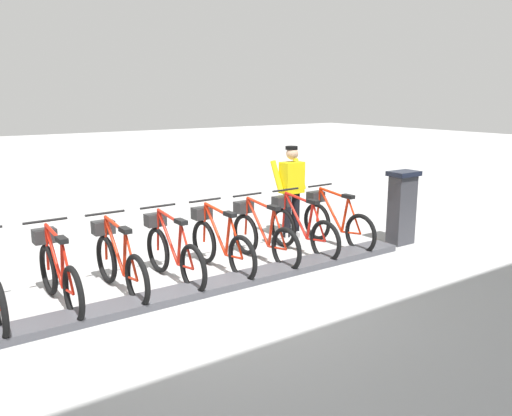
{
  "coord_description": "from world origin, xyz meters",
  "views": [
    {
      "loc": [
        -5.78,
        3.23,
        2.56
      ],
      "look_at": [
        0.5,
        -1.14,
        0.9
      ],
      "focal_mm": 36.84,
      "sensor_mm": 36.0,
      "label": 1
    }
  ],
  "objects_px": {
    "payment_kiosk": "(402,206)",
    "bike_docked_6": "(58,272)",
    "bike_docked_1": "(300,228)",
    "worker_near_rack": "(291,188)",
    "bike_docked_2": "(262,235)",
    "bike_docked_0": "(335,221)",
    "bike_docked_5": "(118,261)",
    "bike_docked_4": "(172,251)",
    "bike_docked_3": "(219,243)"
  },
  "relations": [
    {
      "from": "bike_docked_3",
      "to": "bike_docked_6",
      "type": "height_order",
      "value": "same"
    },
    {
      "from": "payment_kiosk",
      "to": "bike_docked_5",
      "type": "xyz_separation_m",
      "value": [
        0.57,
        4.87,
        -0.24
      ]
    },
    {
      "from": "bike_docked_6",
      "to": "bike_docked_0",
      "type": "bearing_deg",
      "value": -90.0
    },
    {
      "from": "bike_docked_1",
      "to": "worker_near_rack",
      "type": "bearing_deg",
      "value": -30.05
    },
    {
      "from": "bike_docked_5",
      "to": "bike_docked_6",
      "type": "relative_size",
      "value": 1.0
    },
    {
      "from": "bike_docked_0",
      "to": "bike_docked_4",
      "type": "xyz_separation_m",
      "value": [
        0.0,
        3.07,
        0.0
      ]
    },
    {
      "from": "bike_docked_3",
      "to": "bike_docked_0",
      "type": "bearing_deg",
      "value": -90.0
    },
    {
      "from": "bike_docked_4",
      "to": "bike_docked_6",
      "type": "xyz_separation_m",
      "value": [
        0.0,
        1.54,
        0.0
      ]
    },
    {
      "from": "payment_kiosk",
      "to": "bike_docked_4",
      "type": "distance_m",
      "value": 4.15
    },
    {
      "from": "bike_docked_2",
      "to": "bike_docked_6",
      "type": "xyz_separation_m",
      "value": [
        0.0,
        3.07,
        0.0
      ]
    },
    {
      "from": "bike_docked_2",
      "to": "bike_docked_4",
      "type": "xyz_separation_m",
      "value": [
        0.0,
        1.54,
        0.0
      ]
    },
    {
      "from": "bike_docked_2",
      "to": "worker_near_rack",
      "type": "bearing_deg",
      "value": -55.42
    },
    {
      "from": "bike_docked_0",
      "to": "bike_docked_4",
      "type": "distance_m",
      "value": 3.07
    },
    {
      "from": "payment_kiosk",
      "to": "worker_near_rack",
      "type": "height_order",
      "value": "worker_near_rack"
    },
    {
      "from": "payment_kiosk",
      "to": "bike_docked_4",
      "type": "relative_size",
      "value": 0.74
    },
    {
      "from": "bike_docked_2",
      "to": "bike_docked_6",
      "type": "distance_m",
      "value": 3.07
    },
    {
      "from": "bike_docked_4",
      "to": "bike_docked_5",
      "type": "height_order",
      "value": "same"
    },
    {
      "from": "bike_docked_3",
      "to": "bike_docked_4",
      "type": "bearing_deg",
      "value": 90.0
    },
    {
      "from": "bike_docked_1",
      "to": "bike_docked_6",
      "type": "distance_m",
      "value": 3.84
    },
    {
      "from": "bike_docked_0",
      "to": "bike_docked_2",
      "type": "height_order",
      "value": "same"
    },
    {
      "from": "bike_docked_2",
      "to": "bike_docked_6",
      "type": "height_order",
      "value": "same"
    },
    {
      "from": "bike_docked_0",
      "to": "bike_docked_1",
      "type": "relative_size",
      "value": 1.0
    },
    {
      "from": "bike_docked_0",
      "to": "bike_docked_6",
      "type": "height_order",
      "value": "same"
    },
    {
      "from": "bike_docked_0",
      "to": "bike_docked_3",
      "type": "bearing_deg",
      "value": 90.0
    },
    {
      "from": "bike_docked_5",
      "to": "bike_docked_6",
      "type": "xyz_separation_m",
      "value": [
        0.0,
        0.77,
        0.0
      ]
    },
    {
      "from": "bike_docked_0",
      "to": "bike_docked_3",
      "type": "height_order",
      "value": "same"
    },
    {
      "from": "bike_docked_0",
      "to": "bike_docked_2",
      "type": "distance_m",
      "value": 1.54
    },
    {
      "from": "payment_kiosk",
      "to": "bike_docked_6",
      "type": "bearing_deg",
      "value": 84.21
    },
    {
      "from": "payment_kiosk",
      "to": "bike_docked_0",
      "type": "xyz_separation_m",
      "value": [
        0.57,
        1.02,
        -0.24
      ]
    },
    {
      "from": "bike_docked_6",
      "to": "worker_near_rack",
      "type": "bearing_deg",
      "value": -78.55
    },
    {
      "from": "bike_docked_1",
      "to": "bike_docked_2",
      "type": "xyz_separation_m",
      "value": [
        0.0,
        0.77,
        0.0
      ]
    },
    {
      "from": "bike_docked_3",
      "to": "bike_docked_5",
      "type": "relative_size",
      "value": 1.0
    },
    {
      "from": "bike_docked_0",
      "to": "worker_near_rack",
      "type": "height_order",
      "value": "worker_near_rack"
    },
    {
      "from": "bike_docked_1",
      "to": "bike_docked_4",
      "type": "distance_m",
      "value": 2.31
    },
    {
      "from": "bike_docked_1",
      "to": "bike_docked_3",
      "type": "bearing_deg",
      "value": 90.0
    },
    {
      "from": "bike_docked_5",
      "to": "bike_docked_6",
      "type": "height_order",
      "value": "same"
    },
    {
      "from": "bike_docked_0",
      "to": "bike_docked_6",
      "type": "distance_m",
      "value": 4.61
    },
    {
      "from": "bike_docked_2",
      "to": "worker_near_rack",
      "type": "distance_m",
      "value": 1.62
    },
    {
      "from": "payment_kiosk",
      "to": "bike_docked_1",
      "type": "relative_size",
      "value": 0.74
    },
    {
      "from": "bike_docked_2",
      "to": "bike_docked_0",
      "type": "bearing_deg",
      "value": -90.0
    },
    {
      "from": "bike_docked_4",
      "to": "bike_docked_6",
      "type": "height_order",
      "value": "same"
    },
    {
      "from": "bike_docked_5",
      "to": "bike_docked_2",
      "type": "bearing_deg",
      "value": -90.0
    },
    {
      "from": "bike_docked_1",
      "to": "bike_docked_3",
      "type": "height_order",
      "value": "same"
    },
    {
      "from": "bike_docked_2",
      "to": "bike_docked_6",
      "type": "relative_size",
      "value": 1.0
    },
    {
      "from": "bike_docked_3",
      "to": "bike_docked_4",
      "type": "xyz_separation_m",
      "value": [
        0.0,
        0.77,
        0.0
      ]
    },
    {
      "from": "bike_docked_6",
      "to": "bike_docked_3",
      "type": "bearing_deg",
      "value": -90.0
    },
    {
      "from": "bike_docked_2",
      "to": "worker_near_rack",
      "type": "relative_size",
      "value": 1.04
    },
    {
      "from": "bike_docked_0",
      "to": "worker_near_rack",
      "type": "distance_m",
      "value": 1.04
    },
    {
      "from": "bike_docked_1",
      "to": "bike_docked_5",
      "type": "bearing_deg",
      "value": 90.0
    },
    {
      "from": "bike_docked_3",
      "to": "bike_docked_6",
      "type": "relative_size",
      "value": 1.0
    }
  ]
}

